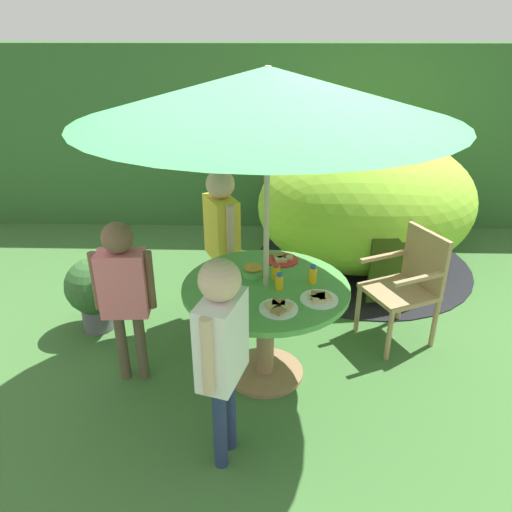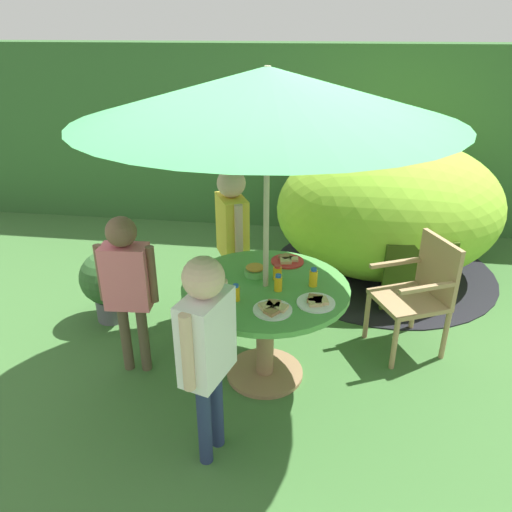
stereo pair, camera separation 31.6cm
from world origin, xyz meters
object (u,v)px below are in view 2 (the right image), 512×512
object	(u,v)px
child_in_yellow_shirt	(232,227)
patio_umbrella	(267,94)
garden_table	(265,308)
plate_mid_left	(316,302)
juice_bottle_center_front	(277,273)
juice_bottle_near_right	(278,283)
potted_plant	(108,281)
snack_bowl	(255,270)
juice_bottle_center_back	(201,304)
juice_bottle_far_left	(313,278)
dome_tent	(389,209)
plate_mid_right	(273,309)
child_in_pink_shirt	(127,277)
wooden_chair	(420,289)
plate_near_left	(287,261)
child_in_white_shirt	(206,337)
cup_near	(214,269)
juice_bottle_far_right	(236,293)

from	to	relation	value
child_in_yellow_shirt	patio_umbrella	bearing A→B (deg)	0.00
garden_table	patio_umbrella	size ratio (longest dim) A/B	0.51
plate_mid_left	juice_bottle_center_front	size ratio (longest dim) A/B	2.29
juice_bottle_near_right	child_in_yellow_shirt	bearing A→B (deg)	119.55
potted_plant	snack_bowl	size ratio (longest dim) A/B	4.15
patio_umbrella	potted_plant	distance (m)	2.19
juice_bottle_center_front	juice_bottle_center_back	distance (m)	0.63
garden_table	potted_plant	bearing A→B (deg)	158.12
juice_bottle_far_left	juice_bottle_center_back	xyz separation A→B (m)	(-0.66, -0.41, -0.01)
dome_tent	juice_bottle_near_right	world-z (taller)	dome_tent
juice_bottle_far_left	juice_bottle_center_front	distance (m)	0.25
juice_bottle_center_back	plate_mid_right	bearing A→B (deg)	8.83
patio_umbrella	child_in_pink_shirt	distance (m)	1.51
garden_table	dome_tent	size ratio (longest dim) A/B	0.42
wooden_chair	plate_near_left	bearing A→B (deg)	-106.86
plate_near_left	juice_bottle_near_right	distance (m)	0.43
child_in_white_shirt	plate_near_left	xyz separation A→B (m)	(0.34, 1.12, -0.07)
plate_near_left	juice_bottle_far_left	world-z (taller)	juice_bottle_far_left
dome_tent	child_in_pink_shirt	size ratio (longest dim) A/B	2.25
child_in_pink_shirt	juice_bottle_center_back	xyz separation A→B (m)	(0.59, -0.31, 0.02)
garden_table	potted_plant	distance (m)	1.52
juice_bottle_center_back	child_in_yellow_shirt	bearing A→B (deg)	90.71
patio_umbrella	cup_near	size ratio (longest dim) A/B	31.08
snack_bowl	plate_mid_left	distance (m)	0.54
juice_bottle_far_left	juice_bottle_center_back	bearing A→B (deg)	-147.98
garden_table	wooden_chair	world-z (taller)	wooden_chair
plate_mid_left	cup_near	distance (m)	0.78
juice_bottle_center_front	wooden_chair	bearing A→B (deg)	21.50
child_in_pink_shirt	child_in_white_shirt	xyz separation A→B (m)	(0.71, -0.69, 0.06)
child_in_pink_shirt	juice_bottle_far_left	distance (m)	1.25
dome_tent	juice_bottle_far_left	xyz separation A→B (m)	(-0.68, -1.78, 0.13)
potted_plant	juice_bottle_far_left	world-z (taller)	juice_bottle_far_left
plate_mid_right	juice_bottle_far_right	size ratio (longest dim) A/B	2.14
child_in_yellow_shirt	juice_bottle_far_right	bearing A→B (deg)	-14.28
dome_tent	cup_near	world-z (taller)	dome_tent
patio_umbrella	child_in_pink_shirt	xyz separation A→B (m)	(-0.94, -0.06, -1.19)
juice_bottle_far_right	juice_bottle_center_back	world-z (taller)	juice_bottle_far_right
juice_bottle_near_right	snack_bowl	bearing A→B (deg)	132.77
potted_plant	juice_bottle_far_right	distance (m)	1.52
child_in_white_shirt	wooden_chair	bearing A→B (deg)	-30.00
plate_near_left	child_in_yellow_shirt	bearing A→B (deg)	142.64
child_in_yellow_shirt	plate_mid_right	world-z (taller)	child_in_yellow_shirt
patio_umbrella	child_in_white_shirt	bearing A→B (deg)	-106.55
snack_bowl	plate_mid_right	xyz separation A→B (m)	(0.17, -0.44, -0.02)
garden_table	child_in_pink_shirt	distance (m)	0.96
garden_table	juice_bottle_center_back	xyz separation A→B (m)	(-0.35, -0.37, 0.22)
plate_mid_left	plate_mid_right	world-z (taller)	same
child_in_yellow_shirt	cup_near	bearing A→B (deg)	-27.68
juice_bottle_near_right	juice_bottle_far_left	distance (m)	0.24
garden_table	plate_mid_right	distance (m)	0.37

